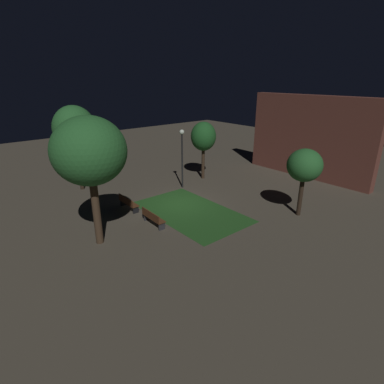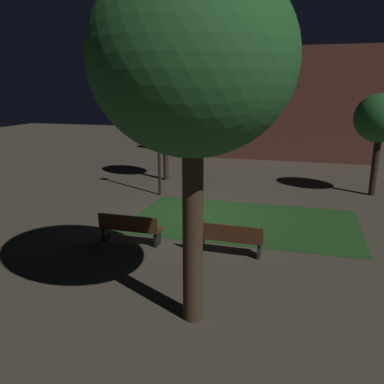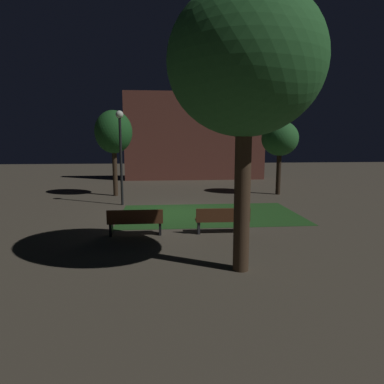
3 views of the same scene
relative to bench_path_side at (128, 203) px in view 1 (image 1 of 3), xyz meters
The scene contains 10 objects.
ground_plane 3.53m from the bench_path_side, 65.59° to the left, with size 60.00×60.00×0.00m, color #4C4438.
grass_lawn 4.05m from the bench_path_side, 45.11° to the left, with size 7.43×4.40×0.01m, color #23511E.
bench_path_side is the anchor object (origin of this frame).
bench_front_right 2.89m from the bench_path_side, ahead, with size 1.81×0.52×0.88m.
tree_right_canopy 8.72m from the bench_path_side, 102.31° to the left, with size 2.03×2.03×4.69m.
tree_near_wall 6.00m from the bench_path_side, 48.90° to the right, with size 3.48×3.48×6.43m.
tree_lawn_side 7.01m from the bench_path_side, behind, with size 2.98×2.98×6.18m.
tree_back_left 11.03m from the bench_path_side, 45.78° to the left, with size 2.04×2.04×4.15m.
lamp_post_plaza_west 5.95m from the bench_path_side, 101.32° to the left, with size 0.36×0.36×4.44m.
building_wall_backdrop 15.76m from the bench_path_side, 77.24° to the left, with size 10.81×0.80×6.67m, color brown.
Camera 1 is at (15.02, -11.61, 8.04)m, focal length 28.64 mm.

